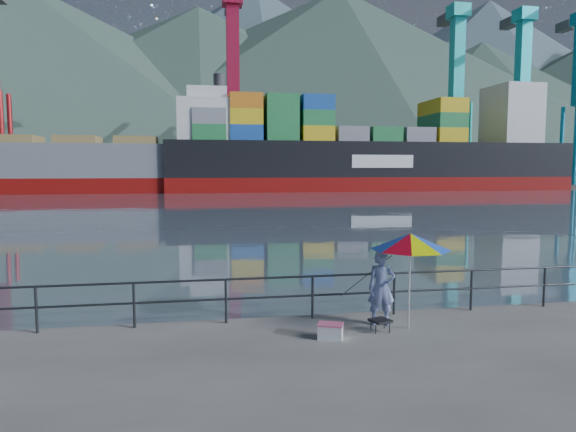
# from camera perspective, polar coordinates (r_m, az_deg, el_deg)

# --- Properties ---
(harbor_water) EXTENTS (500.00, 280.00, 0.00)m
(harbor_water) POSITION_cam_1_polar(r_m,az_deg,el_deg) (139.75, -9.40, 3.88)
(harbor_water) COLOR slate
(harbor_water) RESTS_ON ground
(far_dock) EXTENTS (200.00, 40.00, 0.40)m
(far_dock) POSITION_cam_1_polar(r_m,az_deg,el_deg) (103.41, -3.60, 3.43)
(far_dock) COLOR #514F4C
(far_dock) RESTS_ON ground
(guardrail) EXTENTS (22.00, 0.06, 1.03)m
(guardrail) POSITION_cam_1_polar(r_m,az_deg,el_deg) (11.88, -2.03, -9.14)
(guardrail) COLOR #2D3033
(guardrail) RESTS_ON ground
(mountains) EXTENTS (600.00, 332.80, 80.00)m
(mountains) POSITION_cam_1_polar(r_m,az_deg,el_deg) (223.47, 0.50, 13.63)
(mountains) COLOR #385147
(mountains) RESTS_ON ground
(port_cranes) EXTENTS (116.00, 28.00, 38.40)m
(port_cranes) POSITION_cam_1_polar(r_m,az_deg,el_deg) (99.99, 9.30, 12.49)
(port_cranes) COLOR #B01D21
(port_cranes) RESTS_ON ground
(container_stacks) EXTENTS (58.00, 5.40, 7.80)m
(container_stacks) POSITION_cam_1_polar(r_m,az_deg,el_deg) (109.09, 9.20, 5.04)
(container_stacks) COLOR orange
(container_stacks) RESTS_ON ground
(fisherman) EXTENTS (0.66, 0.49, 1.67)m
(fisherman) POSITION_cam_1_polar(r_m,az_deg,el_deg) (11.70, 10.35, -7.89)
(fisherman) COLOR navy
(fisherman) RESTS_ON ground
(beach_umbrella) EXTENTS (2.26, 2.26, 2.10)m
(beach_umbrella) POSITION_cam_1_polar(r_m,az_deg,el_deg) (11.36, 13.44, -2.78)
(beach_umbrella) COLOR white
(beach_umbrella) RESTS_ON ground
(folding_stool) EXTENTS (0.49, 0.49, 0.25)m
(folding_stool) POSITION_cam_1_polar(r_m,az_deg,el_deg) (11.44, 10.21, -11.82)
(folding_stool) COLOR black
(folding_stool) RESTS_ON ground
(cooler_bag) EXTENTS (0.58, 0.49, 0.28)m
(cooler_bag) POSITION_cam_1_polar(r_m,az_deg,el_deg) (10.83, 4.74, -12.71)
(cooler_bag) COLOR silver
(cooler_bag) RESTS_ON ground
(fishing_rod) EXTENTS (0.67, 1.81, 1.35)m
(fishing_rod) POSITION_cam_1_polar(r_m,az_deg,el_deg) (12.65, 8.40, -10.75)
(fishing_rod) COLOR black
(fishing_rod) RESTS_ON ground
(bulk_carrier) EXTENTS (53.99, 9.34, 14.50)m
(bulk_carrier) POSITION_cam_1_polar(r_m,az_deg,el_deg) (83.08, -19.57, 5.48)
(bulk_carrier) COLOR maroon
(bulk_carrier) RESTS_ON ground
(container_ship) EXTENTS (66.72, 11.12, 18.10)m
(container_ship) POSITION_cam_1_polar(r_m,az_deg,el_deg) (87.59, 10.24, 6.79)
(container_ship) COLOR maroon
(container_ship) RESTS_ON ground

